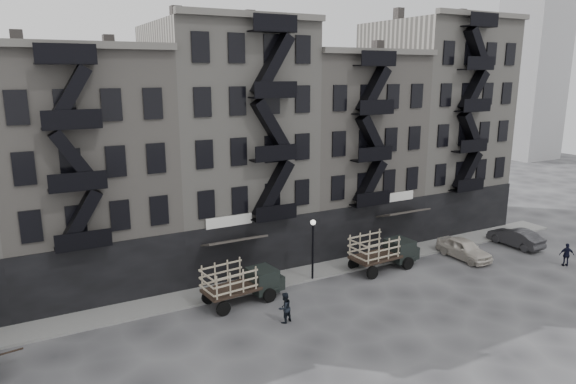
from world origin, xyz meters
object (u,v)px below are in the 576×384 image
car_east (464,249)px  policeman (567,255)px  car_far (515,237)px  pedestrian_mid (285,308)px  stake_truck_east (384,249)px  stake_truck_west (242,280)px

car_east → policeman: (5.35, -4.66, 0.09)m
car_east → policeman: policeman is taller
car_far → pedestrian_mid: size_ratio=2.54×
stake_truck_east → policeman: size_ratio=3.17×
car_east → car_far: 5.81m
car_far → policeman: size_ratio=2.62×
stake_truck_west → car_far: 23.63m
stake_truck_west → pedestrian_mid: bearing=-79.4°
car_east → stake_truck_east: bearing=170.1°
pedestrian_mid → car_east: bearing=172.2°
stake_truck_west → stake_truck_east: bearing=-5.5°
stake_truck_east → car_far: size_ratio=1.21×
stake_truck_east → car_east: (6.74, -1.21, -0.76)m
stake_truck_west → stake_truck_east: (11.05, 0.19, 0.07)m
car_far → pedestrian_mid: 22.66m
stake_truck_east → pedestrian_mid: 10.66m
stake_truck_east → policeman: (12.09, -5.87, -0.66)m
stake_truck_west → car_east: size_ratio=1.17×
stake_truck_west → car_far: (23.60, -0.99, -0.72)m
pedestrian_mid → car_far: bearing=170.1°
car_far → stake_truck_east: bearing=-7.2°
car_east → pedestrian_mid: size_ratio=2.54×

